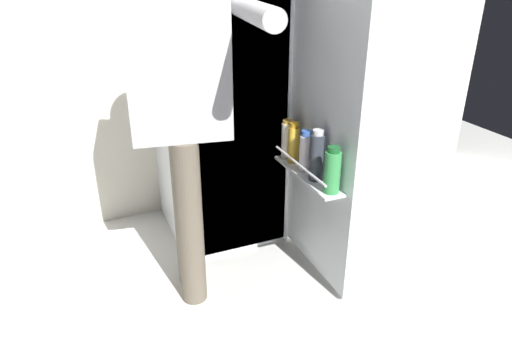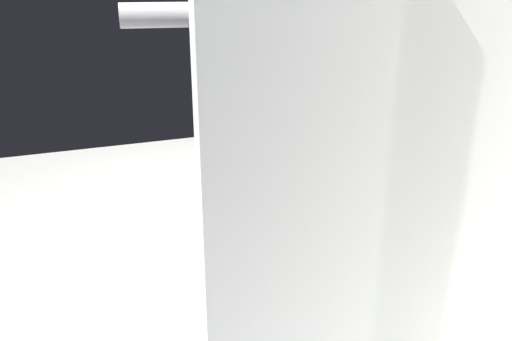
% 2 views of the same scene
% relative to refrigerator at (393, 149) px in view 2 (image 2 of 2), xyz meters
% --- Properties ---
extents(kitchen_wall, '(4.40, 0.10, 2.62)m').
position_rel_refrigerator_xyz_m(kitchen_wall, '(-0.03, 0.42, 0.51)').
color(kitchen_wall, silver).
rests_on(kitchen_wall, ground_plane).
extents(refrigerator, '(0.66, 1.22, 1.60)m').
position_rel_refrigerator_xyz_m(refrigerator, '(0.00, 0.00, 0.00)').
color(refrigerator, silver).
rests_on(refrigerator, ground_plane).
extents(person, '(0.53, 0.75, 1.61)m').
position_rel_refrigerator_xyz_m(person, '(-0.34, -0.47, 0.16)').
color(person, '#665B4C').
rests_on(person, ground_plane).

